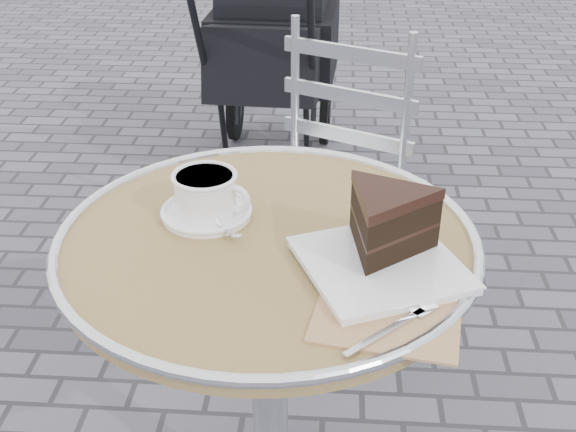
# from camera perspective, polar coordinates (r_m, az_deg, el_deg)

# --- Properties ---
(cafe_table) EXTENTS (0.72, 0.72, 0.74)m
(cafe_table) POSITION_cam_1_polar(r_m,az_deg,el_deg) (1.31, -1.54, -7.75)
(cafe_table) COLOR silver
(cafe_table) RESTS_ON ground
(cappuccino_set) EXTENTS (0.16, 0.17, 0.08)m
(cappuccino_set) POSITION_cam_1_polar(r_m,az_deg,el_deg) (1.27, -6.45, 1.44)
(cappuccino_set) COLOR white
(cappuccino_set) RESTS_ON cafe_table
(cake_plate_set) EXTENTS (0.30, 0.38, 0.12)m
(cake_plate_set) POSITION_cam_1_polar(r_m,az_deg,el_deg) (1.13, 7.70, -1.22)
(cake_plate_set) COLOR tan
(cake_plate_set) RESTS_ON cafe_table
(bistro_chair) EXTENTS (0.52, 0.52, 0.87)m
(bistro_chair) POSITION_cam_1_polar(r_m,az_deg,el_deg) (1.98, 3.79, 5.08)
(bistro_chair) COLOR silver
(bistro_chair) RESTS_ON ground
(baby_stroller) EXTENTS (0.50, 1.01, 1.02)m
(baby_stroller) POSITION_cam_1_polar(r_m,az_deg,el_deg) (3.00, -1.27, 12.33)
(baby_stroller) COLOR black
(baby_stroller) RESTS_ON ground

